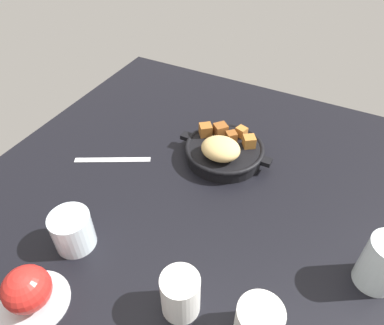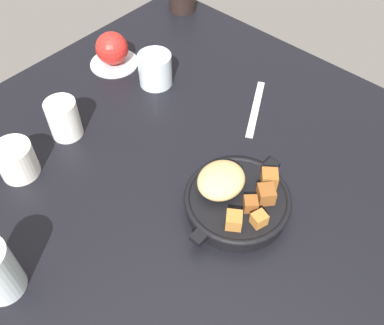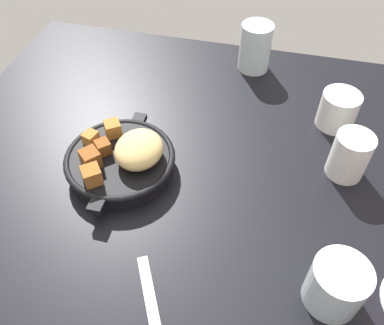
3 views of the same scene
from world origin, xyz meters
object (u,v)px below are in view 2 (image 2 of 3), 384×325
(butter_knife, at_px, (256,108))
(white_creamer_pitcher, at_px, (64,119))
(water_glass_short, at_px, (155,69))
(cast_iron_skillet, at_px, (236,198))
(ceramic_mug_white, at_px, (16,160))
(red_apple, at_px, (112,48))

(butter_knife, relative_size, white_creamer_pitcher, 2.17)
(water_glass_short, bearing_deg, cast_iron_skillet, -113.34)
(ceramic_mug_white, height_order, water_glass_short, water_glass_short)
(white_creamer_pitcher, height_order, water_glass_short, white_creamer_pitcher)
(white_creamer_pitcher, xyz_separation_m, water_glass_short, (0.25, -0.02, -0.00))
(ceramic_mug_white, bearing_deg, white_creamer_pitcher, 7.79)
(white_creamer_pitcher, relative_size, water_glass_short, 1.10)
(cast_iron_skillet, relative_size, white_creamer_pitcher, 2.74)
(butter_knife, bearing_deg, red_apple, 77.94)
(red_apple, distance_m, white_creamer_pitcher, 0.26)
(butter_knife, height_order, water_glass_short, water_glass_short)
(water_glass_short, bearing_deg, butter_knife, -69.89)
(butter_knife, distance_m, ceramic_mug_white, 0.53)
(ceramic_mug_white, height_order, white_creamer_pitcher, white_creamer_pitcher)
(cast_iron_skillet, xyz_separation_m, water_glass_short, (0.16, 0.37, 0.01))
(cast_iron_skillet, distance_m, white_creamer_pitcher, 0.40)
(cast_iron_skillet, height_order, butter_knife, cast_iron_skillet)
(cast_iron_skillet, distance_m, butter_knife, 0.28)
(red_apple, distance_m, ceramic_mug_white, 0.38)
(red_apple, bearing_deg, butter_knife, -74.00)
(butter_knife, xyz_separation_m, ceramic_mug_white, (-0.47, 0.24, 0.04))
(ceramic_mug_white, bearing_deg, red_apple, 19.57)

